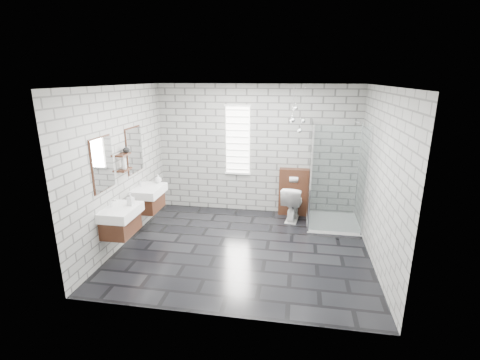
% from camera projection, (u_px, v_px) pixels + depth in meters
% --- Properties ---
extents(floor, '(4.20, 3.60, 0.02)m').
position_uv_depth(floor, '(243.00, 248.00, 5.99)').
color(floor, black).
rests_on(floor, ground).
extents(ceiling, '(4.20, 3.60, 0.02)m').
position_uv_depth(ceiling, '(243.00, 85.00, 5.21)').
color(ceiling, white).
rests_on(ceiling, wall_back).
extents(wall_back, '(4.20, 0.02, 2.70)m').
position_uv_depth(wall_back, '(257.00, 150.00, 7.31)').
color(wall_back, '#9C9D97').
rests_on(wall_back, floor).
extents(wall_front, '(4.20, 0.02, 2.70)m').
position_uv_depth(wall_front, '(218.00, 215.00, 3.89)').
color(wall_front, '#9C9D97').
rests_on(wall_front, floor).
extents(wall_left, '(0.02, 3.60, 2.70)m').
position_uv_depth(wall_left, '(121.00, 167.00, 5.94)').
color(wall_left, '#9C9D97').
rests_on(wall_left, floor).
extents(wall_right, '(0.02, 3.60, 2.70)m').
position_uv_depth(wall_right, '(380.00, 179.00, 5.27)').
color(wall_right, '#9C9D97').
rests_on(wall_right, floor).
extents(vanity_left, '(0.47, 0.70, 1.57)m').
position_uv_depth(vanity_left, '(119.00, 213.00, 5.51)').
color(vanity_left, '#452315').
rests_on(vanity_left, wall_left).
extents(vanity_right, '(0.47, 0.70, 1.57)m').
position_uv_depth(vanity_right, '(147.00, 192.00, 6.52)').
color(vanity_right, '#452315').
rests_on(vanity_right, wall_left).
extents(shelf_lower, '(0.14, 0.30, 0.03)m').
position_uv_depth(shelf_lower, '(125.00, 170.00, 5.88)').
color(shelf_lower, '#452315').
rests_on(shelf_lower, wall_left).
extents(shelf_upper, '(0.14, 0.30, 0.03)m').
position_uv_depth(shelf_upper, '(123.00, 155.00, 5.81)').
color(shelf_upper, '#452315').
rests_on(shelf_upper, wall_left).
extents(window, '(0.56, 0.05, 1.48)m').
position_uv_depth(window, '(238.00, 140.00, 7.29)').
color(window, white).
rests_on(window, wall_back).
extents(cistern_panel, '(0.60, 0.20, 1.00)m').
position_uv_depth(cistern_panel, '(293.00, 192.00, 7.32)').
color(cistern_panel, '#452315').
rests_on(cistern_panel, floor).
extents(flush_plate, '(0.18, 0.01, 0.12)m').
position_uv_depth(flush_plate, '(294.00, 180.00, 7.14)').
color(flush_plate, silver).
rests_on(flush_plate, cistern_panel).
extents(shower_enclosure, '(1.00, 1.00, 2.03)m').
position_uv_depth(shower_enclosure, '(329.00, 202.00, 6.72)').
color(shower_enclosure, white).
rests_on(shower_enclosure, floor).
extents(pendant_cluster, '(0.30, 0.23, 0.90)m').
position_uv_depth(pendant_cluster, '(297.00, 120.00, 6.58)').
color(pendant_cluster, silver).
rests_on(pendant_cluster, ceiling).
extents(toilet, '(0.50, 0.75, 0.72)m').
position_uv_depth(toilet, '(293.00, 203.00, 7.11)').
color(toilet, white).
rests_on(toilet, floor).
extents(soap_bottle_a, '(0.10, 0.11, 0.20)m').
position_uv_depth(soap_bottle_a, '(131.00, 199.00, 5.55)').
color(soap_bottle_a, '#B2B2B2').
rests_on(soap_bottle_a, vanity_left).
extents(soap_bottle_b, '(0.16, 0.16, 0.17)m').
position_uv_depth(soap_bottle_b, '(158.00, 179.00, 6.73)').
color(soap_bottle_b, '#B2B2B2').
rests_on(soap_bottle_b, vanity_right).
extents(soap_bottle_c, '(0.11, 0.11, 0.23)m').
position_uv_depth(soap_bottle_c, '(124.00, 163.00, 5.82)').
color(soap_bottle_c, '#B2B2B2').
rests_on(soap_bottle_c, shelf_lower).
extents(vase, '(0.13, 0.13, 0.12)m').
position_uv_depth(vase, '(126.00, 149.00, 5.88)').
color(vase, '#B2B2B2').
rests_on(vase, shelf_upper).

